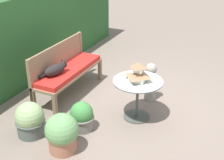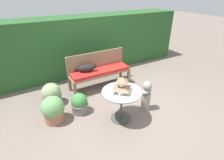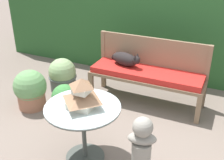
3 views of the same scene
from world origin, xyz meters
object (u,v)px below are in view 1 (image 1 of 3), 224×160
at_px(cat, 55,70).
at_px(potted_plant_table_near, 30,120).
at_px(potted_plant_table_far, 82,117).
at_px(garden_bust, 150,81).
at_px(patio_table, 138,89).
at_px(garden_bench, 69,72).
at_px(pagoda_birdhouse, 138,73).
at_px(potted_plant_patio_mid, 62,134).

height_order(cat, potted_plant_table_near, cat).
xyz_separation_m(cat, potted_plant_table_far, (-0.52, -0.78, -0.39)).
xyz_separation_m(garden_bust, potted_plant_table_near, (-1.68, 1.20, -0.11)).
distance_m(patio_table, potted_plant_table_far, 0.93).
relative_size(cat, patio_table, 0.66).
bearing_deg(garden_bench, garden_bust, -73.33).
bearing_deg(patio_table, potted_plant_table_near, 131.61).
xyz_separation_m(cat, patio_table, (0.12, -1.40, -0.09)).
bearing_deg(patio_table, potted_plant_table_far, 136.28).
bearing_deg(patio_table, pagoda_birdhouse, 45.00).
xyz_separation_m(garden_bench, patio_table, (-0.21, -1.35, 0.08)).
xyz_separation_m(pagoda_birdhouse, potted_plant_table_far, (-0.64, 0.61, -0.56)).
xyz_separation_m(cat, potted_plant_patio_mid, (-1.05, -0.80, -0.33)).
bearing_deg(garden_bench, cat, 172.26).
relative_size(pagoda_birdhouse, garden_bust, 0.47).
bearing_deg(garden_bust, cat, 102.66).
xyz_separation_m(patio_table, potted_plant_table_far, (-0.64, 0.61, -0.30)).
bearing_deg(patio_table, potted_plant_patio_mid, 153.22).
distance_m(garden_bust, potted_plant_patio_mid, 1.89).
bearing_deg(pagoda_birdhouse, garden_bust, 0.08).
relative_size(garden_bust, potted_plant_patio_mid, 1.24).
bearing_deg(potted_plant_table_far, potted_plant_table_near, 125.94).
relative_size(cat, potted_plant_table_far, 1.14).
relative_size(cat, potted_plant_table_near, 0.98).
xyz_separation_m(garden_bench, garden_bust, (0.40, -1.35, -0.08)).
height_order(garden_bench, cat, cat).
relative_size(pagoda_birdhouse, potted_plant_patio_mid, 0.59).
distance_m(garden_bench, cat, 0.38).
bearing_deg(cat, potted_plant_patio_mid, -127.60).
relative_size(cat, pagoda_birdhouse, 1.55).
distance_m(garden_bench, potted_plant_table_far, 1.15).
bearing_deg(cat, garden_bench, 7.34).
relative_size(garden_bench, potted_plant_table_near, 3.10).
bearing_deg(potted_plant_table_near, patio_table, -48.39).
distance_m(cat, garden_bust, 1.60).
distance_m(patio_table, garden_bust, 0.64).
bearing_deg(cat, pagoda_birdhouse, -69.99).
bearing_deg(pagoda_birdhouse, potted_plant_table_far, 136.28).
bearing_deg(potted_plant_table_far, patio_table, -43.72).
bearing_deg(garden_bust, potted_plant_table_far, 138.90).
relative_size(potted_plant_patio_mid, potted_plant_table_near, 1.07).
height_order(patio_table, potted_plant_table_far, patio_table).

